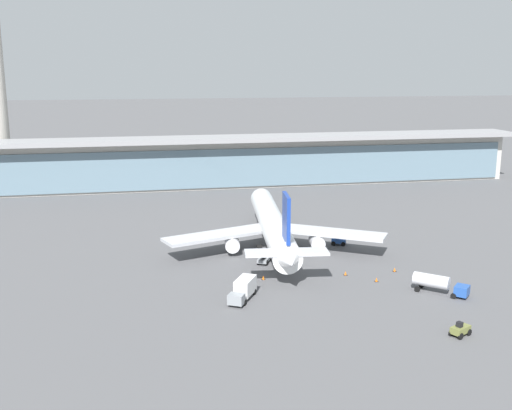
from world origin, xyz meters
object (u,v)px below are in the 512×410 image
(safety_cone_charlie, at_px, (346,273))
(service_truck_mid_apron_grey, at_px, (244,289))
(safety_cone_bravo, at_px, (395,270))
(airliner_on_stand, at_px, (273,225))
(safety_cone_alpha, at_px, (376,280))
(service_truck_under_wing_grey, at_px, (264,258))
(safety_cone_delta, at_px, (416,277))
(safety_cone_echo, at_px, (263,278))
(service_truck_near_nose_olive, at_px, (460,330))
(service_truck_by_tail_blue, at_px, (438,283))
(service_truck_on_taxiway_blue, at_px, (339,241))

(safety_cone_charlie, bearing_deg, service_truck_mid_apron_grey, -158.61)
(safety_cone_bravo, relative_size, safety_cone_charlie, 1.00)
(airliner_on_stand, xyz_separation_m, safety_cone_alpha, (12.74, -22.38, -4.39))
(service_truck_under_wing_grey, bearing_deg, safety_cone_delta, -30.12)
(safety_cone_echo, bearing_deg, service_truck_near_nose_olive, -51.91)
(safety_cone_bravo, bearing_deg, service_truck_mid_apron_grey, -164.73)
(safety_cone_bravo, bearing_deg, safety_cone_charlie, -178.68)
(safety_cone_bravo, bearing_deg, safety_cone_delta, -64.19)
(safety_cone_charlie, relative_size, safety_cone_echo, 1.00)
(airliner_on_stand, relative_size, service_truck_mid_apron_grey, 7.50)
(safety_cone_bravo, height_order, safety_cone_charlie, same)
(service_truck_near_nose_olive, relative_size, service_truck_under_wing_grey, 0.50)
(service_truck_under_wing_grey, xyz_separation_m, service_truck_by_tail_blue, (23.68, -20.70, 0.90))
(service_truck_by_tail_blue, bearing_deg, service_truck_under_wing_grey, 138.84)
(airliner_on_stand, distance_m, safety_cone_alpha, 26.12)
(safety_cone_bravo, bearing_deg, service_truck_near_nose_olive, -95.00)
(service_truck_by_tail_blue, relative_size, safety_cone_delta, 11.17)
(service_truck_by_tail_blue, height_order, safety_cone_bravo, service_truck_by_tail_blue)
(airliner_on_stand, bearing_deg, service_truck_under_wing_grey, -111.96)
(service_truck_on_taxiway_blue, relative_size, safety_cone_delta, 4.72)
(service_truck_on_taxiway_blue, bearing_deg, airliner_on_stand, 178.14)
(service_truck_on_taxiway_blue, bearing_deg, safety_cone_alpha, -92.05)
(service_truck_mid_apron_grey, xyz_separation_m, service_truck_on_taxiway_blue, (24.02, 25.39, -0.82))
(service_truck_near_nose_olive, bearing_deg, service_truck_by_tail_blue, 73.14)
(service_truck_by_tail_blue, height_order, safety_cone_alpha, service_truck_by_tail_blue)
(service_truck_on_taxiway_blue, height_order, safety_cone_alpha, service_truck_on_taxiway_blue)
(service_truck_on_taxiway_blue, distance_m, safety_cone_delta, 22.80)
(service_truck_by_tail_blue, relative_size, safety_cone_echo, 11.17)
(airliner_on_stand, bearing_deg, safety_cone_alpha, -60.34)
(airliner_on_stand, distance_m, safety_cone_charlie, 20.74)
(service_truck_near_nose_olive, xyz_separation_m, safety_cone_alpha, (-2.79, 22.31, -0.56))
(service_truck_mid_apron_grey, height_order, safety_cone_delta, service_truck_mid_apron_grey)
(service_truck_mid_apron_grey, xyz_separation_m, safety_cone_alpha, (23.23, 3.45, -1.37))
(service_truck_near_nose_olive, xyz_separation_m, service_truck_on_taxiway_blue, (-2.01, 44.25, 0.00))
(service_truck_under_wing_grey, distance_m, service_truck_by_tail_blue, 31.47)
(safety_cone_alpha, distance_m, safety_cone_charlie, 5.72)
(service_truck_mid_apron_grey, relative_size, safety_cone_alpha, 10.69)
(service_truck_on_taxiway_blue, xyz_separation_m, safety_cone_charlie, (-4.79, -17.86, -0.56))
(airliner_on_stand, height_order, service_truck_near_nose_olive, airliner_on_stand)
(service_truck_under_wing_grey, height_order, safety_cone_bravo, service_truck_under_wing_grey)
(service_truck_by_tail_blue, bearing_deg, safety_cone_bravo, 101.46)
(service_truck_on_taxiway_blue, height_order, safety_cone_delta, service_truck_on_taxiway_blue)
(airliner_on_stand, relative_size, safety_cone_charlie, 80.16)
(safety_cone_charlie, height_order, safety_cone_echo, same)
(service_truck_by_tail_blue, xyz_separation_m, safety_cone_bravo, (-2.30, 11.34, -1.39))
(safety_cone_delta, bearing_deg, service_truck_mid_apron_grey, -173.42)
(service_truck_under_wing_grey, bearing_deg, service_truck_near_nose_olive, -62.08)
(service_truck_mid_apron_grey, height_order, safety_cone_alpha, service_truck_mid_apron_grey)
(safety_cone_charlie, bearing_deg, safety_cone_echo, 177.57)
(service_truck_under_wing_grey, relative_size, safety_cone_echo, 9.55)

